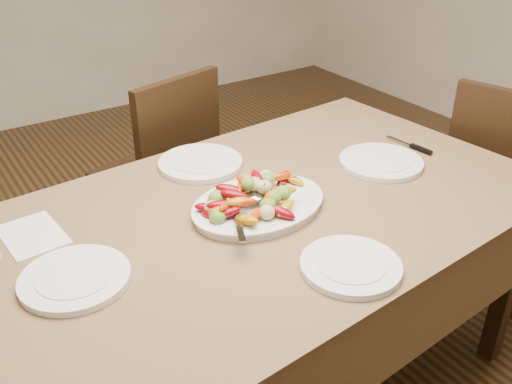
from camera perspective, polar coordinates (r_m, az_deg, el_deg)
The scene contains 13 objects.
floor at distance 2.27m, azimuth 4.15°, elevation -16.88°, with size 6.00×6.00×0.00m, color #3A2611.
dining_table at distance 1.92m, azimuth 0.00°, elevation -11.59°, with size 1.84×1.04×0.76m, color brown.
chair_far at distance 2.56m, azimuth -10.18°, elevation 1.82°, with size 0.42×0.42×0.95m, color black, non-canonical shape.
chair_right at distance 2.62m, azimuth 23.84°, elevation 0.34°, with size 0.42×0.42×0.95m, color black, non-canonical shape.
serving_platter at distance 1.69m, azimuth 0.26°, elevation -1.47°, with size 0.41×0.31×0.02m, color white.
roasted_vegetables at distance 1.66m, azimuth 0.26°, elevation 0.22°, with size 0.34×0.23×0.09m, color #78020B, non-canonical shape.
serving_spoon at distance 1.61m, azimuth -0.72°, elevation -1.60°, with size 0.28×0.06×0.03m, color #9EA0A8, non-canonical shape.
plate_left at distance 1.48m, azimuth -17.65°, elevation -8.26°, with size 0.27×0.27×0.02m, color white.
plate_right at distance 2.00m, azimuth 12.38°, elevation 2.92°, with size 0.28×0.28×0.02m, color white.
plate_far at distance 1.96m, azimuth -5.57°, elevation 2.90°, with size 0.29×0.29×0.02m, color white.
plate_near at distance 1.47m, azimuth 9.45°, elevation -7.34°, with size 0.26×0.26×0.02m, color white.
menu_card at distance 1.70m, azimuth -21.48°, elevation -4.01°, with size 0.15×0.21×0.00m, color silver.
table_knife at distance 2.16m, azimuth 15.22°, elevation 4.45°, with size 0.02×0.20×0.01m, color #9EA0A8, non-canonical shape.
Camera 1 is at (-1.00, -1.22, 1.63)m, focal length 40.00 mm.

